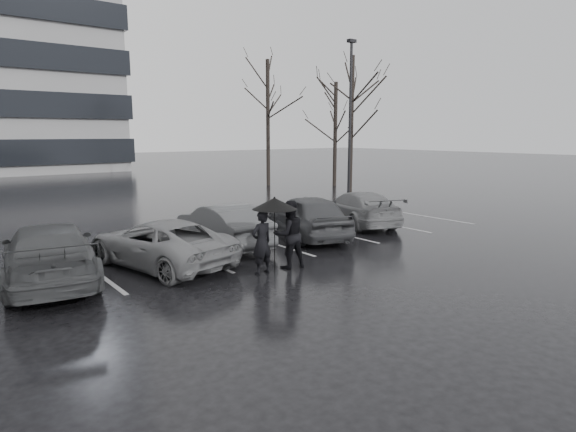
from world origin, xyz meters
The scene contains 14 objects.
ground centered at (0.00, 0.00, 0.00)m, with size 160.00×160.00×0.00m, color black.
car_main centered at (2.13, 2.20, 0.76)m, with size 1.79×4.44×1.51m, color black.
car_west_a centered at (-0.89, 2.80, 0.69)m, with size 1.45×4.17×1.37m, color #2C2C2E.
car_west_b centered at (-3.40, 1.83, 0.64)m, with size 2.13×4.62×1.28m, color #535356.
car_west_c centered at (-6.11, 2.04, 0.72)m, with size 2.03×4.98×1.45m, color black.
car_east centered at (5.20, 2.75, 0.66)m, with size 1.86×4.58×1.33m, color #535356.
pedestrian_left centered at (-1.64, -0.47, 0.83)m, with size 0.60×0.40×1.65m, color black.
pedestrian_right centered at (-0.73, -0.44, 0.91)m, with size 0.89×0.69×1.82m, color black.
umbrella centered at (-1.25, -0.50, 1.80)m, with size 1.17×1.17×1.98m.
lamp_post centered at (10.22, 8.33, 3.85)m, with size 0.46×0.46×8.42m.
stall_stripes centered at (-0.80, 2.50, 0.00)m, with size 19.72×5.00×0.00m.
tree_east centered at (12.00, 10.00, 4.00)m, with size 0.26×0.26×8.00m, color black.
tree_ne centered at (14.50, 14.00, 3.50)m, with size 0.26×0.26×7.00m, color black.
tree_north centered at (11.00, 17.00, 4.25)m, with size 0.26×0.26×8.50m, color black.
Camera 1 is at (-8.45, -10.38, 3.57)m, focal length 30.00 mm.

